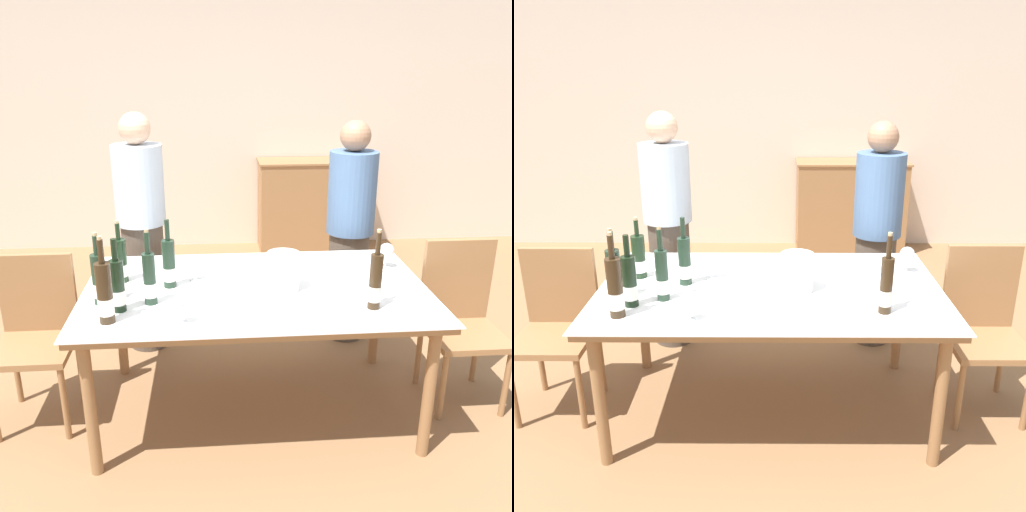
# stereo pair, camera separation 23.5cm
# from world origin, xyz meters

# --- Properties ---
(ground_plane) EXTENTS (12.00, 12.00, 0.00)m
(ground_plane) POSITION_xyz_m (0.00, 0.00, 0.00)
(ground_plane) COLOR olive
(back_wall) EXTENTS (8.00, 0.10, 2.80)m
(back_wall) POSITION_xyz_m (0.00, 3.14, 1.40)
(back_wall) COLOR beige
(back_wall) RESTS_ON ground_plane
(sideboard_cabinet) EXTENTS (1.15, 0.46, 0.97)m
(sideboard_cabinet) POSITION_xyz_m (0.83, 2.85, 0.48)
(sideboard_cabinet) COLOR #996B42
(sideboard_cabinet) RESTS_ON ground_plane
(dining_table) EXTENTS (1.85, 1.11, 0.78)m
(dining_table) POSITION_xyz_m (0.00, 0.00, 0.71)
(dining_table) COLOR #996B42
(dining_table) RESTS_ON ground_plane
(ice_bucket) EXTENTS (0.18, 0.18, 0.21)m
(ice_bucket) POSITION_xyz_m (0.14, -0.04, 0.88)
(ice_bucket) COLOR white
(ice_bucket) RESTS_ON dining_table
(wine_bottle_0) EXTENTS (0.07, 0.07, 0.37)m
(wine_bottle_0) POSITION_xyz_m (-0.80, -0.14, 0.90)
(wine_bottle_0) COLOR #1E3323
(wine_bottle_0) RESTS_ON dining_table
(wine_bottle_1) EXTENTS (0.07, 0.07, 0.37)m
(wine_bottle_1) POSITION_xyz_m (-0.69, -0.24, 0.90)
(wine_bottle_1) COLOR black
(wine_bottle_1) RESTS_ON dining_table
(wine_bottle_2) EXTENTS (0.08, 0.08, 0.35)m
(wine_bottle_2) POSITION_xyz_m (-0.74, 0.15, 0.89)
(wine_bottle_2) COLOR black
(wine_bottle_2) RESTS_ON dining_table
(wine_bottle_3) EXTENTS (0.06, 0.06, 0.41)m
(wine_bottle_3) POSITION_xyz_m (0.56, -0.31, 0.91)
(wine_bottle_3) COLOR #332314
(wine_bottle_3) RESTS_ON dining_table
(wine_bottle_4) EXTENTS (0.07, 0.07, 0.39)m
(wine_bottle_4) POSITION_xyz_m (-0.55, -0.16, 0.91)
(wine_bottle_4) COLOR #1E3323
(wine_bottle_4) RESTS_ON dining_table
(wine_bottle_5) EXTENTS (0.07, 0.07, 0.38)m
(wine_bottle_5) POSITION_xyz_m (-0.46, 0.05, 0.90)
(wine_bottle_5) COLOR #1E3323
(wine_bottle_5) RESTS_ON dining_table
(wine_bottle_6) EXTENTS (0.07, 0.07, 0.42)m
(wine_bottle_6) POSITION_xyz_m (-0.73, -0.36, 0.92)
(wine_bottle_6) COLOR #332314
(wine_bottle_6) RESTS_ON dining_table
(wine_glass_0) EXTENTS (0.09, 0.09, 0.15)m
(wine_glass_0) POSITION_xyz_m (0.79, 0.24, 0.88)
(wine_glass_0) COLOR white
(wine_glass_0) RESTS_ON dining_table
(wine_glass_1) EXTENTS (0.08, 0.08, 0.14)m
(wine_glass_1) POSITION_xyz_m (-0.33, 0.13, 0.87)
(wine_glass_1) COLOR white
(wine_glass_1) RESTS_ON dining_table
(wine_glass_2) EXTENTS (0.07, 0.07, 0.15)m
(wine_glass_2) POSITION_xyz_m (-0.38, -0.40, 0.88)
(wine_glass_2) COLOR white
(wine_glass_2) RESTS_ON dining_table
(chair_left_end) EXTENTS (0.42, 0.42, 0.93)m
(chair_left_end) POSITION_xyz_m (-1.22, 0.09, 0.54)
(chair_left_end) COLOR #996B42
(chair_left_end) RESTS_ON ground_plane
(chair_right_end) EXTENTS (0.42, 0.42, 0.95)m
(chair_right_end) POSITION_xyz_m (1.22, 0.09, 0.53)
(chair_right_end) COLOR #996B42
(chair_right_end) RESTS_ON ground_plane
(person_host) EXTENTS (0.33, 0.33, 1.63)m
(person_host) POSITION_xyz_m (-0.70, 0.85, 0.82)
(person_host) COLOR #51473D
(person_host) RESTS_ON ground_plane
(person_guest_left) EXTENTS (0.33, 0.33, 1.57)m
(person_guest_left) POSITION_xyz_m (0.73, 0.87, 0.79)
(person_guest_left) COLOR #51473D
(person_guest_left) RESTS_ON ground_plane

